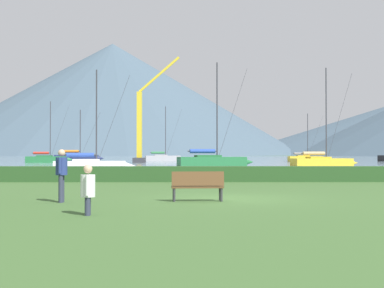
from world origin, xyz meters
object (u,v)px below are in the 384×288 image
Objects in this scene: sailboat_slip_6 at (163,158)px; dock_crane at (141,130)px; sailboat_slip_10 at (47,159)px; sailboat_slip_5 at (77,158)px; person_seated_viewer at (88,187)px; sailboat_slip_9 at (305,158)px; park_bench_under_tree at (198,185)px; sailboat_slip_2 at (213,161)px; sailboat_slip_8 at (91,165)px; person_standing_walker at (61,171)px; sailboat_slip_1 at (323,162)px.

dock_crane is (-2.69, -17.57, 4.58)m from sailboat_slip_6.
sailboat_slip_6 is 1.07× the size of sailboat_slip_10.
sailboat_slip_5 is 7.50× the size of person_seated_viewer.
sailboat_slip_5 is 1.07× the size of sailboat_slip_9.
dock_crane reaches higher than park_bench_under_tree.
park_bench_under_tree is at bearing 46.79° from person_seated_viewer.
sailboat_slip_2 reaches higher than sailboat_slip_8.
sailboat_slip_2 is 44.63m from person_seated_viewer.
sailboat_slip_9 is 84.76m from park_bench_under_tree.
person_seated_viewer is (-2.77, -3.81, 0.15)m from park_bench_under_tree.
person_standing_walker is at bearing -179.07° from park_bench_under_tree.
sailboat_slip_1 reaches higher than person_standing_walker.
sailboat_slip_9 is at bearing -18.92° from sailboat_slip_6.
sailboat_slip_6 reaches higher than sailboat_slip_8.
park_bench_under_tree is 4.71m from person_seated_viewer.
sailboat_slip_5 is 55.77m from sailboat_slip_8.
sailboat_slip_1 is 0.93× the size of sailboat_slip_2.
sailboat_slip_6 is at bearing 90.87° from person_standing_walker.
sailboat_slip_5 reaches higher than sailboat_slip_8.
sailboat_slip_6 is 1.27× the size of sailboat_slip_8.
sailboat_slip_6 reaches higher than person_standing_walker.
sailboat_slip_5 is 0.55× the size of dock_crane.
dock_crane is (15.04, -0.23, 4.61)m from sailboat_slip_10.
sailboat_slip_8 is at bearing -137.87° from sailboat_slip_2.
person_standing_walker reaches higher than park_bench_under_tree.
sailboat_slip_1 is at bearing -16.95° from sailboat_slip_2.
park_bench_under_tree is 1.02× the size of person_standing_walker.
park_bench_under_tree is 69.82m from dock_crane.
sailboat_slip_2 reaches higher than park_bench_under_tree.
park_bench_under_tree is at bearing -95.35° from sailboat_slip_6.
sailboat_slip_5 is 17.73m from dock_crane.
sailboat_slip_1 is at bearing -102.31° from sailboat_slip_9.
sailboat_slip_5 reaches higher than person_standing_walker.
sailboat_slip_6 is 26.82m from sailboat_slip_9.
sailboat_slip_2 reaches higher than sailboat_slip_9.
dock_crane reaches higher than sailboat_slip_6.
sailboat_slip_1 is at bearing 67.07° from park_bench_under_tree.
sailboat_slip_2 is at bearing 83.09° from park_bench_under_tree.
person_standing_walker is (-4.24, -0.34, 0.44)m from park_bench_under_tree.
park_bench_under_tree is at bearing -83.56° from dock_crane.
dock_crane is (-10.12, 28.69, 4.53)m from sailboat_slip_2.
sailboat_slip_10 is at bearing 131.51° from sailboat_slip_1.
sailboat_slip_1 is 41.77m from park_bench_under_tree.
sailboat_slip_8 reaches higher than person_seated_viewer.
sailboat_slip_6 is at bearing 81.31° from dock_crane.
sailboat_slip_10 reaches higher than person_seated_viewer.
sailboat_slip_5 is at bearing 100.52° from park_bench_under_tree.
sailboat_slip_2 reaches higher than person_seated_viewer.
sailboat_slip_8 reaches higher than person_standing_walker.
sailboat_slip_6 is 8.41× the size of person_seated_viewer.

